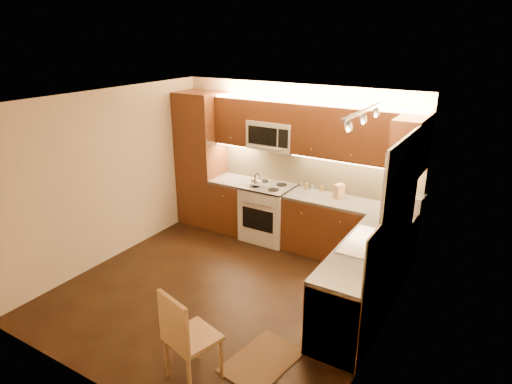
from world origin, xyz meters
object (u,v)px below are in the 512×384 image
Objects in this scene: sink at (370,238)px; toaster_oven at (409,202)px; microwave at (273,135)px; soap_bottle at (396,231)px; stove at (268,212)px; knife_block at (339,191)px; dining_chair at (193,335)px; kettle at (257,180)px.

toaster_oven is (0.14, 1.26, 0.04)m from sink.
soap_bottle is (2.22, -0.96, -0.73)m from microwave.
stove is 1.27m from knife_block.
sink is 4.67× the size of soap_bottle.
knife_block is 0.21× the size of dining_chair.
dining_chair is (0.93, -3.24, -1.22)m from microwave.
kettle reaches higher than dining_chair.
toaster_oven reaches higher than stove.
soap_bottle is 0.18× the size of dining_chair.
kettle is at bearing -178.43° from soap_bottle.
toaster_oven is 0.97m from soap_bottle.
kettle is (-0.14, -0.26, -0.69)m from microwave.
microwave reaches higher than kettle.
knife_block is (1.14, 0.12, 0.55)m from stove.
microwave is (0.00, 0.14, 1.26)m from stove.
toaster_oven is 1.89× the size of knife_block.
stove is 4.36× the size of knife_block.
toaster_oven reaches higher than soap_bottle.
microwave reaches higher than stove.
knife_block is 1.44m from soap_bottle.
knife_block is (-0.86, 1.25, 0.03)m from sink.
toaster_oven is 1.00m from knife_block.
stove is 4.99× the size of soap_bottle.
stove is 3.24m from dining_chair.
toaster_oven is at bearing 84.94° from dining_chair.
knife_block is (1.28, 0.24, -0.02)m from kettle.
microwave is at bearing 60.06° from kettle.
sink is at bearing -34.96° from knife_block.
toaster_oven is at bearing 3.73° from stove.
knife_block is at bearing 124.60° from sink.
knife_block is 3.27m from dining_chair.
dining_chair is (-1.21, -3.25, -0.52)m from toaster_oven.
stove is at bearing 150.64° from sink.
toaster_oven is at bearing 21.52° from knife_block.
microwave is at bearing -175.81° from toaster_oven.
kettle is (-2.14, 1.00, 0.05)m from sink.
microwave is 2.26m from toaster_oven.
kettle is at bearing -169.41° from toaster_oven.
stove is 2.43m from soap_bottle.
microwave is 1.35m from knife_block.
soap_bottle is at bearing 75.93° from dining_chair.
knife_block is (1.14, -0.01, -0.71)m from microwave.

